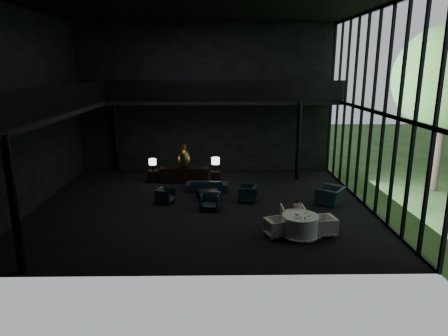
{
  "coord_description": "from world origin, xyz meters",
  "views": [
    {
      "loc": [
        0.64,
        -16.2,
        5.73
      ],
      "look_at": [
        0.91,
        0.5,
        1.5
      ],
      "focal_mm": 32.0,
      "sensor_mm": 36.0,
      "label": 1
    }
  ],
  "objects_px": {
    "console": "(184,175)",
    "side_table_left": "(153,176)",
    "table_lamp_right": "(216,161)",
    "coffee_table": "(208,195)",
    "bronze_urn": "(184,158)",
    "lounge_armchair_west": "(166,196)",
    "dining_chair_west": "(276,227)",
    "sofa": "(207,184)",
    "dining_table": "(300,227)",
    "lounge_armchair_south": "(210,201)",
    "child": "(297,207)",
    "dining_chair_east": "(324,225)",
    "table_lamp_left": "(153,162)",
    "lounge_armchair_east": "(248,192)",
    "dining_chair_north": "(293,214)",
    "side_table_right": "(216,176)",
    "window_armchair": "(331,192)"
  },
  "relations": [
    {
      "from": "console",
      "to": "dining_chair_east",
      "type": "height_order",
      "value": "console"
    },
    {
      "from": "table_lamp_right",
      "to": "coffee_table",
      "type": "bearing_deg",
      "value": -95.98
    },
    {
      "from": "dining_chair_west",
      "to": "table_lamp_right",
      "type": "bearing_deg",
      "value": -1.95
    },
    {
      "from": "lounge_armchair_west",
      "to": "dining_chair_east",
      "type": "distance_m",
      "value": 6.93
    },
    {
      "from": "coffee_table",
      "to": "dining_chair_west",
      "type": "distance_m",
      "value": 4.72
    },
    {
      "from": "side_table_left",
      "to": "lounge_armchair_east",
      "type": "relative_size",
      "value": 0.73
    },
    {
      "from": "lounge_armchair_west",
      "to": "lounge_armchair_south",
      "type": "height_order",
      "value": "lounge_armchair_south"
    },
    {
      "from": "lounge_armchair_west",
      "to": "lounge_armchair_east",
      "type": "bearing_deg",
      "value": -67.08
    },
    {
      "from": "table_lamp_left",
      "to": "lounge_armchair_east",
      "type": "relative_size",
      "value": 0.75
    },
    {
      "from": "sofa",
      "to": "dining_chair_east",
      "type": "height_order",
      "value": "dining_chair_east"
    },
    {
      "from": "dining_table",
      "to": "lounge_armchair_east",
      "type": "bearing_deg",
      "value": 112.76
    },
    {
      "from": "window_armchair",
      "to": "dining_chair_north",
      "type": "height_order",
      "value": "window_armchair"
    },
    {
      "from": "table_lamp_right",
      "to": "sofa",
      "type": "height_order",
      "value": "table_lamp_right"
    },
    {
      "from": "dining_chair_north",
      "to": "child",
      "type": "xyz_separation_m",
      "value": [
        0.15,
        0.03,
        0.25
      ]
    },
    {
      "from": "table_lamp_right",
      "to": "lounge_armchair_east",
      "type": "bearing_deg",
      "value": -66.44
    },
    {
      "from": "sofa",
      "to": "table_lamp_left",
      "type": "bearing_deg",
      "value": -28.26
    },
    {
      "from": "dining_chair_north",
      "to": "lounge_armchair_east",
      "type": "bearing_deg",
      "value": -62.09
    },
    {
      "from": "bronze_urn",
      "to": "lounge_armchair_south",
      "type": "relative_size",
      "value": 1.5
    },
    {
      "from": "sofa",
      "to": "dining_chair_north",
      "type": "distance_m",
      "value": 5.45
    },
    {
      "from": "lounge_armchair_south",
      "to": "dining_chair_west",
      "type": "relative_size",
      "value": 1.18
    },
    {
      "from": "table_lamp_right",
      "to": "coffee_table",
      "type": "distance_m",
      "value": 3.11
    },
    {
      "from": "side_table_left",
      "to": "sofa",
      "type": "relative_size",
      "value": 0.32
    },
    {
      "from": "dining_chair_west",
      "to": "dining_chair_north",
      "type": "bearing_deg",
      "value": -57.41
    },
    {
      "from": "side_table_left",
      "to": "side_table_right",
      "type": "height_order",
      "value": "side_table_left"
    },
    {
      "from": "side_table_right",
      "to": "lounge_armchair_south",
      "type": "xyz_separation_m",
      "value": [
        -0.19,
        -4.18,
        0.12
      ]
    },
    {
      "from": "dining_chair_east",
      "to": "bronze_urn",
      "type": "bearing_deg",
      "value": -151.23
    },
    {
      "from": "dining_table",
      "to": "dining_chair_west",
      "type": "relative_size",
      "value": 2.15
    },
    {
      "from": "bronze_urn",
      "to": "child",
      "type": "xyz_separation_m",
      "value": [
        4.64,
        -5.88,
        -0.55
      ]
    },
    {
      "from": "dining_chair_west",
      "to": "console",
      "type": "bearing_deg",
      "value": 9.86
    },
    {
      "from": "sofa",
      "to": "child",
      "type": "bearing_deg",
      "value": 129.99
    },
    {
      "from": "dining_chair_west",
      "to": "sofa",
      "type": "bearing_deg",
      "value": 6.83
    },
    {
      "from": "bronze_urn",
      "to": "child",
      "type": "bearing_deg",
      "value": -51.74
    },
    {
      "from": "bronze_urn",
      "to": "lounge_armchair_west",
      "type": "distance_m",
      "value": 3.42
    },
    {
      "from": "lounge_armchair_east",
      "to": "dining_chair_west",
      "type": "relative_size",
      "value": 1.23
    },
    {
      "from": "lounge_armchair_east",
      "to": "coffee_table",
      "type": "distance_m",
      "value": 1.78
    },
    {
      "from": "coffee_table",
      "to": "dining_chair_east",
      "type": "relative_size",
      "value": 1.24
    },
    {
      "from": "lounge_armchair_east",
      "to": "dining_chair_west",
      "type": "distance_m",
      "value": 3.8
    },
    {
      "from": "lounge_armchair_south",
      "to": "coffee_table",
      "type": "xyz_separation_m",
      "value": [
        -0.12,
        1.3,
        -0.19
      ]
    },
    {
      "from": "dining_table",
      "to": "lounge_armchair_south",
      "type": "bearing_deg",
      "value": 139.74
    },
    {
      "from": "sofa",
      "to": "dining_table",
      "type": "distance_m",
      "value": 6.23
    },
    {
      "from": "console",
      "to": "dining_chair_east",
      "type": "relative_size",
      "value": 3.3
    },
    {
      "from": "console",
      "to": "side_table_right",
      "type": "xyz_separation_m",
      "value": [
        1.6,
        0.1,
        -0.11
      ]
    },
    {
      "from": "console",
      "to": "side_table_left",
      "type": "relative_size",
      "value": 4.03
    },
    {
      "from": "side_table_right",
      "to": "child",
      "type": "xyz_separation_m",
      "value": [
        3.04,
        -5.93,
        0.45
      ]
    },
    {
      "from": "table_lamp_left",
      "to": "lounge_armchair_east",
      "type": "distance_m",
      "value": 5.62
    },
    {
      "from": "lounge_armchair_west",
      "to": "dining_table",
      "type": "distance_m",
      "value": 6.24
    },
    {
      "from": "side_table_right",
      "to": "sofa",
      "type": "relative_size",
      "value": 0.3
    },
    {
      "from": "side_table_right",
      "to": "bronze_urn",
      "type": "bearing_deg",
      "value": -178.01
    },
    {
      "from": "lounge_armchair_west",
      "to": "dining_chair_east",
      "type": "xyz_separation_m",
      "value": [
        5.97,
        -3.52,
        0.05
      ]
    },
    {
      "from": "lounge_armchair_west",
      "to": "child",
      "type": "bearing_deg",
      "value": -96.06
    }
  ]
}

